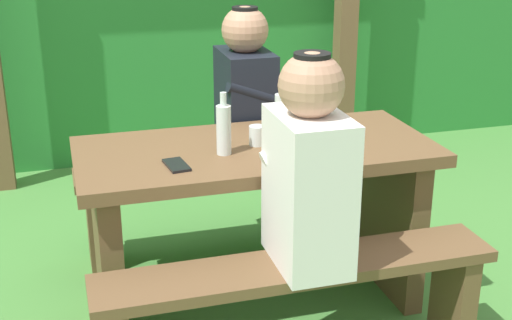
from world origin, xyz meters
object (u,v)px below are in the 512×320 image
person_white_shirt (309,170)px  person_black_coat (246,92)px  cell_phone (176,165)px  bench_far (226,187)px  bench_near (297,296)px  drinking_glass (257,135)px  bottle_left (224,129)px  bottle_center (285,123)px  bottle_right (283,113)px  picnic_table (256,198)px

person_white_shirt → person_black_coat: bearing=86.2°
cell_phone → bench_far: bearing=55.1°
bench_near → drinking_glass: (0.01, 0.52, 0.42)m
drinking_glass → bottle_left: bottle_left is taller
person_white_shirt → drinking_glass: bearing=92.5°
drinking_glass → bottle_center: (0.10, -0.05, 0.06)m
bench_far → bottle_center: 0.74m
bottle_left → cell_phone: (-0.20, -0.08, -0.09)m
person_white_shirt → bottle_left: size_ratio=3.00×
bench_near → bench_far: size_ratio=1.00×
bottle_left → bench_near: bearing=-72.6°
bottle_right → cell_phone: bottle_right is taller
person_black_coat → cell_phone: bearing=-124.0°
person_white_shirt → bottle_left: (-0.17, 0.45, 0.02)m
bottle_left → bottle_center: (0.25, 0.01, -0.00)m
person_black_coat → cell_phone: (-0.44, -0.65, -0.08)m
bottle_right → bench_near: bearing=-103.1°
bottle_left → bottle_center: 0.25m
drinking_glass → bottle_left: bearing=-156.3°
cell_phone → picnic_table: bearing=15.1°
bottle_left → cell_phone: size_ratio=1.71×
picnic_table → bottle_right: size_ratio=6.32×
bench_near → bottle_center: bearing=77.4°
bench_far → drinking_glass: drinking_glass is taller
drinking_glass → bench_far: bearing=90.8°
person_black_coat → bottle_right: size_ratio=3.25×
cell_phone → bottle_right: bearing=19.2°
person_black_coat → bottle_left: person_black_coat is taller
bench_near → bench_far: (0.00, 1.02, 0.00)m
picnic_table → person_black_coat: bearing=79.1°
picnic_table → bottle_right: 0.36m
picnic_table → bottle_right: bearing=35.3°
person_white_shirt → bottle_right: size_ratio=3.25×
bench_near → drinking_glass: drinking_glass is taller
bench_far → cell_phone: 0.83m
person_white_shirt → bottle_center: person_white_shirt is taller
bench_far → bottle_right: (0.14, -0.41, 0.47)m
picnic_table → drinking_glass: bearing=50.5°
person_black_coat → bottle_left: 0.62m
bench_near → bottle_right: 0.79m
person_black_coat → bottle_right: (0.04, -0.41, 0.01)m
picnic_table → drinking_glass: drinking_glass is taller
picnic_table → cell_phone: size_ratio=10.00×
bench_far → cell_phone: size_ratio=10.00×
bottle_center → bench_near: bearing=-102.6°
picnic_table → bottle_center: bottle_center is taller
bench_far → bottle_center: bearing=-79.3°
drinking_glass → bottle_center: 0.12m
person_black_coat → cell_phone: 0.79m
bench_far → picnic_table: bearing=-90.0°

